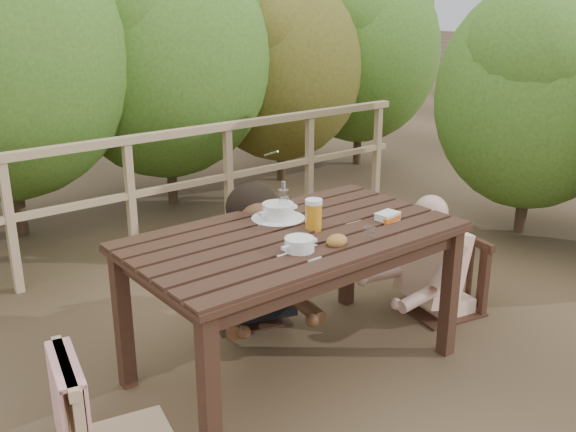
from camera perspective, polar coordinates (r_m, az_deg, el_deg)
ground at (r=3.81m, az=0.48°, el=-13.13°), size 60.00×60.00×0.00m
table at (r=3.61m, az=0.50°, el=-7.68°), size 1.75×0.98×0.81m
chair_left at (r=3.04m, az=-14.80°, el=-11.71°), size 0.59×0.59×1.00m
chair_far at (r=4.17m, az=-3.64°, el=-2.94°), size 0.59×0.59×0.95m
chair_right at (r=4.38m, az=13.39°, el=-2.33°), size 0.56×0.56×0.95m
woman at (r=4.10m, az=-3.87°, el=0.42°), size 0.78×0.87×1.45m
diner_right at (r=4.33m, az=13.83°, el=0.16°), size 0.76×0.66×1.34m
railing at (r=5.18m, az=-13.54°, el=1.29°), size 5.60×0.10×1.01m
hedge_row at (r=6.21m, az=-16.07°, el=17.04°), size 6.60×1.60×3.80m
soup_near at (r=3.19m, az=1.00°, el=-2.61°), size 0.25×0.25×0.08m
soup_far at (r=3.65m, az=-0.87°, el=0.35°), size 0.30×0.30×0.10m
bread_roll at (r=3.28m, az=4.28°, el=-2.19°), size 0.12×0.09×0.07m
beer_glass at (r=3.48m, az=2.25°, el=0.05°), size 0.09×0.09×0.18m
bottle at (r=3.61m, az=-0.38°, el=1.25°), size 0.06×0.06×0.23m
tumbler at (r=3.38m, az=7.12°, el=-1.61°), size 0.06×0.06×0.07m
butter_tub at (r=3.67m, az=8.67°, el=-0.12°), size 0.14×0.11×0.06m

